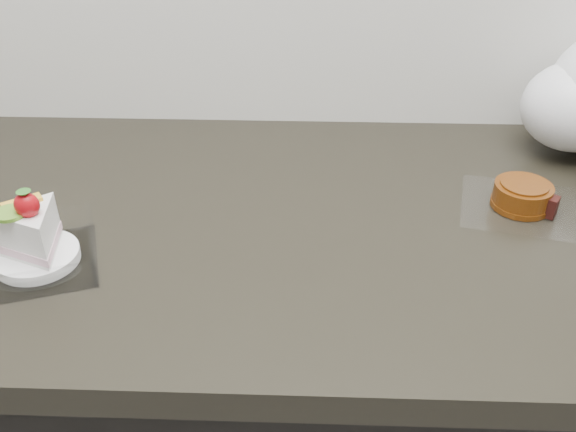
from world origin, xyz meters
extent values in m
cube|color=black|center=(0.00, 1.69, 0.88)|extent=(2.04, 0.64, 0.04)
cube|color=white|center=(-0.35, 1.57, 0.90)|extent=(0.18, 0.18, 0.00)
cylinder|color=white|center=(-0.35, 1.57, 0.91)|extent=(0.10, 0.10, 0.01)
ellipsoid|color=red|center=(-0.34, 1.56, 0.99)|extent=(0.03, 0.03, 0.03)
cone|color=#2D7223|center=(-0.34, 1.56, 1.01)|extent=(0.02, 0.02, 0.01)
cylinder|color=#70A22F|center=(-0.36, 1.56, 0.98)|extent=(0.04, 0.04, 0.00)
cube|color=gold|center=(-0.36, 1.58, 0.98)|extent=(0.05, 0.04, 0.00)
cube|color=white|center=(0.28, 1.72, 0.90)|extent=(0.19, 0.18, 0.00)
cylinder|color=#5F370B|center=(0.28, 1.72, 0.92)|extent=(0.08, 0.08, 0.03)
cylinder|color=#5F370B|center=(0.28, 1.72, 0.91)|extent=(0.09, 0.09, 0.01)
cylinder|color=#5F370B|center=(0.28, 1.72, 0.94)|extent=(0.07, 0.07, 0.00)
cube|color=black|center=(0.31, 1.70, 0.92)|extent=(0.03, 0.03, 0.03)
ellipsoid|color=white|center=(0.39, 1.89, 0.98)|extent=(0.20, 0.18, 0.14)
camera|label=1|loc=(-0.02, 0.95, 1.38)|focal=40.00mm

